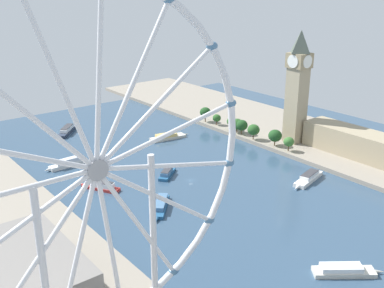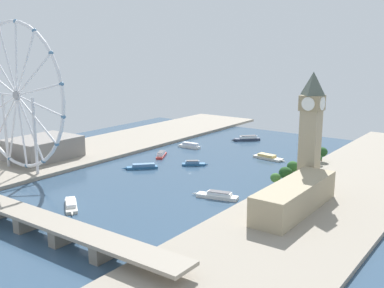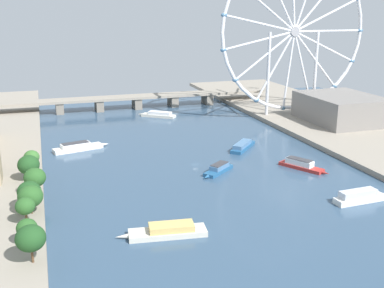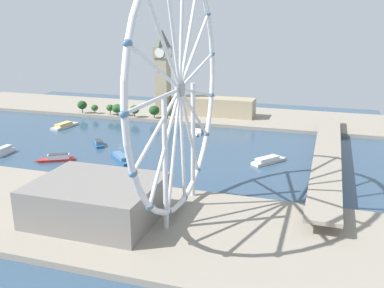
{
  "view_description": "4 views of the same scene",
  "coord_description": "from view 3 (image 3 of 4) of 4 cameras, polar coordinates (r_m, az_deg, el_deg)",
  "views": [
    {
      "loc": [
        166.95,
        212.49,
        121.32
      ],
      "look_at": [
        -17.39,
        -20.59,
        15.08
      ],
      "focal_mm": 43.36,
      "sensor_mm": 36.0,
      "label": 1
    },
    {
      "loc": [
        -223.28,
        303.36,
        104.97
      ],
      "look_at": [
        1.8,
        -5.94,
        21.9
      ],
      "focal_mm": 42.77,
      "sensor_mm": 36.0,
      "label": 2
    },
    {
      "loc": [
        -76.53,
        -229.54,
        81.6
      ],
      "look_at": [
        -2.37,
        -0.98,
        12.12
      ],
      "focal_mm": 43.9,
      "sensor_mm": 36.0,
      "label": 3
    },
    {
      "loc": [
        297.48,
        156.33,
        96.77
      ],
      "look_at": [
        13.23,
        64.57,
        9.9
      ],
      "focal_mm": 40.34,
      "sensor_mm": 36.0,
      "label": 4
    }
  ],
  "objects": [
    {
      "name": "tree_row_embankment",
      "position": [
        203.17,
        -19.07,
        -5.28
      ],
      "size": [
        12.62,
        102.58,
        12.88
      ],
      "color": "#513823",
      "rests_on": "riverbank_left"
    },
    {
      "name": "tour_boat_2",
      "position": [
        368.12,
        -4.09,
        3.58
      ],
      "size": [
        27.78,
        22.76,
        4.41
      ],
      "rotation": [
        0.0,
        0.0,
        2.49
      ],
      "color": "beige",
      "rests_on": "ground_plane"
    },
    {
      "name": "ground_plane",
      "position": [
        255.35,
        0.44,
        -2.51
      ],
      "size": [
        418.99,
        418.99,
        0.0
      ],
      "primitive_type": "plane",
      "color": "#334C66"
    },
    {
      "name": "tour_boat_0",
      "position": [
        243.16,
        3.22,
        -3.05
      ],
      "size": [
        21.23,
        17.92,
        4.52
      ],
      "rotation": [
        0.0,
        0.0,
        3.81
      ],
      "color": "#235684",
      "rests_on": "ground_plane"
    },
    {
      "name": "riverside_hall",
      "position": [
        355.74,
        17.66,
        4.16
      ],
      "size": [
        47.13,
        59.17,
        18.92
      ],
      "primitive_type": "cube",
      "color": "gray",
      "rests_on": "riverbank_right"
    },
    {
      "name": "tour_boat_5",
      "position": [
        284.94,
        6.21,
        -0.22
      ],
      "size": [
        24.51,
        25.68,
        4.36
      ],
      "rotation": [
        0.0,
        0.0,
        0.82
      ],
      "color": "#235684",
      "rests_on": "ground_plane"
    },
    {
      "name": "ferris_wheel",
      "position": [
        368.19,
        12.34,
        13.12
      ],
      "size": [
        119.91,
        3.2,
        121.55
      ],
      "color": "silver",
      "rests_on": "riverbank_right"
    },
    {
      "name": "tour_boat_7",
      "position": [
        288.22,
        -13.64,
        -0.36
      ],
      "size": [
        34.29,
        13.89,
        5.08
      ],
      "rotation": [
        0.0,
        0.0,
        0.24
      ],
      "color": "white",
      "rests_on": "ground_plane"
    },
    {
      "name": "tour_boat_4",
      "position": [
        219.31,
        19.75,
        -6.05
      ],
      "size": [
        28.36,
        7.06,
        5.57
      ],
      "rotation": [
        0.0,
        0.0,
        0.04
      ],
      "color": "white",
      "rests_on": "ground_plane"
    },
    {
      "name": "tour_boat_3",
      "position": [
        255.01,
        13.11,
        -2.47
      ],
      "size": [
        17.33,
        26.7,
        5.17
      ],
      "rotation": [
        0.0,
        0.0,
        5.22
      ],
      "color": "#B22D28",
      "rests_on": "ground_plane"
    },
    {
      "name": "river_bridge",
      "position": [
        402.01,
        -6.73,
        5.46
      ],
      "size": [
        230.99,
        17.35,
        10.78
      ],
      "color": "gray",
      "rests_on": "ground_plane"
    },
    {
      "name": "tour_boat_1",
      "position": [
        178.14,
        -2.96,
        -10.5
      ],
      "size": [
        34.46,
        12.14,
        4.5
      ],
      "rotation": [
        0.0,
        0.0,
        3.01
      ],
      "color": "beige",
      "rests_on": "ground_plane"
    }
  ]
}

